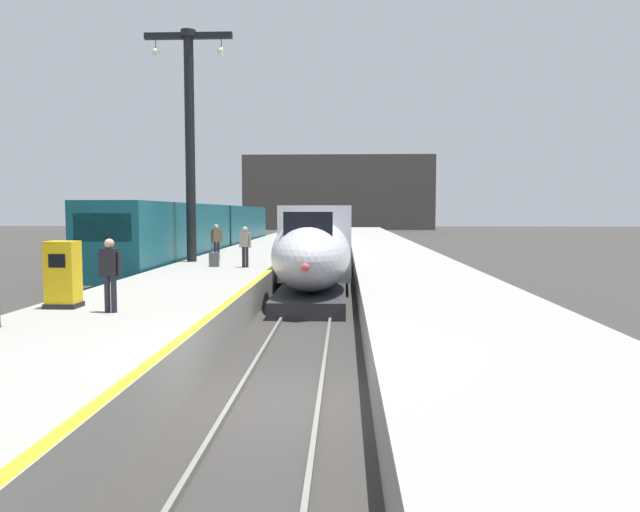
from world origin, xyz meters
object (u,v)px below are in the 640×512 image
(passenger_near_edge, at_px, (245,243))
(ticket_machine_yellow, at_px, (63,277))
(station_column_mid, at_px, (190,126))
(passenger_mid_platform, at_px, (110,269))
(highspeed_train_main, at_px, (325,235))
(passenger_far_waiting, at_px, (216,239))
(rolling_suitcase, at_px, (214,260))
(regional_train_adjacent, at_px, (209,230))

(passenger_near_edge, relative_size, ticket_machine_yellow, 1.06)
(station_column_mid, xyz_separation_m, passenger_mid_platform, (1.74, -14.00, -5.22))
(passenger_near_edge, bearing_deg, highspeed_train_main, 76.11)
(passenger_far_waiting, xyz_separation_m, ticket_machine_yellow, (-0.52, -14.76, -0.25))
(station_column_mid, relative_size, rolling_suitcase, 10.67)
(station_column_mid, xyz_separation_m, rolling_suitcase, (1.62, -2.62, -5.91))
(passenger_near_edge, relative_size, passenger_far_waiting, 1.00)
(highspeed_train_main, relative_size, passenger_near_edge, 22.51)
(highspeed_train_main, xyz_separation_m, ticket_machine_yellow, (-5.55, -22.46, -0.14))
(passenger_near_edge, distance_m, ticket_machine_yellow, 10.91)
(station_column_mid, height_order, ticket_machine_yellow, station_column_mid)
(passenger_near_edge, xyz_separation_m, rolling_suitcase, (-1.34, 0.17, -0.69))
(passenger_mid_platform, bearing_deg, rolling_suitcase, 90.60)
(passenger_near_edge, xyz_separation_m, passenger_mid_platform, (-1.22, -11.21, 0.00))
(station_column_mid, bearing_deg, ticket_machine_yellow, -88.50)
(regional_train_adjacent, xyz_separation_m, ticket_machine_yellow, (2.55, -26.71, -0.34))
(station_column_mid, bearing_deg, passenger_mid_platform, -82.90)
(highspeed_train_main, height_order, passenger_mid_platform, highspeed_train_main)
(passenger_near_edge, relative_size, rolling_suitcase, 1.72)
(highspeed_train_main, distance_m, regional_train_adjacent, 9.15)
(station_column_mid, xyz_separation_m, passenger_near_edge, (2.97, -2.79, -5.22))
(passenger_near_edge, height_order, rolling_suitcase, passenger_near_edge)
(passenger_near_edge, distance_m, rolling_suitcase, 1.51)
(passenger_mid_platform, relative_size, rolling_suitcase, 1.72)
(passenger_near_edge, height_order, passenger_far_waiting, same)
(passenger_mid_platform, height_order, ticket_machine_yellow, passenger_mid_platform)
(rolling_suitcase, bearing_deg, passenger_far_waiting, 100.71)
(passenger_far_waiting, xyz_separation_m, rolling_suitcase, (0.76, -4.00, -0.69))
(passenger_far_waiting, relative_size, rolling_suitcase, 1.72)
(station_column_mid, distance_m, passenger_mid_platform, 15.04)
(regional_train_adjacent, relative_size, passenger_mid_platform, 21.66)
(highspeed_train_main, distance_m, rolling_suitcase, 12.47)
(highspeed_train_main, height_order, regional_train_adjacent, regional_train_adjacent)
(regional_train_adjacent, height_order, rolling_suitcase, regional_train_adjacent)
(station_column_mid, bearing_deg, passenger_far_waiting, 57.89)
(highspeed_train_main, distance_m, passenger_mid_platform, 23.45)
(passenger_mid_platform, relative_size, ticket_machine_yellow, 1.06)
(station_column_mid, xyz_separation_m, passenger_far_waiting, (0.87, 1.38, -5.22))
(station_column_mid, distance_m, ticket_machine_yellow, 14.46)
(regional_train_adjacent, bearing_deg, ticket_machine_yellow, -84.55)
(passenger_mid_platform, relative_size, passenger_far_waiting, 1.00)
(regional_train_adjacent, height_order, ticket_machine_yellow, regional_train_adjacent)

